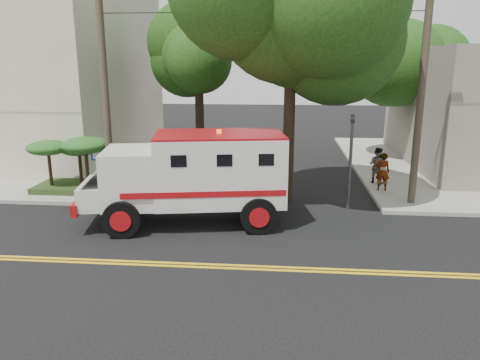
# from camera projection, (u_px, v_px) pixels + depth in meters

# --- Properties ---
(ground) EXTENTS (100.00, 100.00, 0.00)m
(ground) POSITION_uv_depth(u_px,v_px,m) (233.00, 267.00, 12.80)
(ground) COLOR black
(ground) RESTS_ON ground
(sidewalk_nw) EXTENTS (17.00, 17.00, 0.15)m
(sidewalk_nw) POSITION_uv_depth(u_px,v_px,m) (26.00, 158.00, 27.00)
(sidewalk_nw) COLOR gray
(sidewalk_nw) RESTS_ON ground
(utility_pole_left) EXTENTS (0.28, 0.28, 9.00)m
(utility_pole_left) POSITION_uv_depth(u_px,v_px,m) (105.00, 87.00, 17.98)
(utility_pole_left) COLOR #382D23
(utility_pole_left) RESTS_ON ground
(utility_pole_right) EXTENTS (0.28, 0.28, 9.00)m
(utility_pole_right) POSITION_uv_depth(u_px,v_px,m) (422.00, 89.00, 17.11)
(utility_pole_right) COLOR #382D23
(utility_pole_right) RESTS_ON ground
(tree_main) EXTENTS (6.08, 5.70, 9.85)m
(tree_main) POSITION_uv_depth(u_px,v_px,m) (304.00, 12.00, 16.84)
(tree_main) COLOR black
(tree_main) RESTS_ON ground
(tree_left) EXTENTS (4.48, 4.20, 7.70)m
(tree_left) POSITION_uv_depth(u_px,v_px,m) (204.00, 56.00, 23.00)
(tree_left) COLOR black
(tree_left) RESTS_ON ground
(tree_right) EXTENTS (4.80, 4.50, 8.20)m
(tree_right) POSITION_uv_depth(u_px,v_px,m) (423.00, 50.00, 25.73)
(tree_right) COLOR black
(tree_right) RESTS_ON ground
(traffic_signal) EXTENTS (0.15, 0.18, 3.60)m
(traffic_signal) POSITION_uv_depth(u_px,v_px,m) (351.00, 151.00, 17.32)
(traffic_signal) COLOR #3F3F42
(traffic_signal) RESTS_ON ground
(accessibility_sign) EXTENTS (0.45, 0.10, 2.02)m
(accessibility_sign) POSITION_uv_depth(u_px,v_px,m) (98.00, 165.00, 18.97)
(accessibility_sign) COLOR #3F3F42
(accessibility_sign) RESTS_ON ground
(palm_planter) EXTENTS (3.52, 2.63, 2.36)m
(palm_planter) POSITION_uv_depth(u_px,v_px,m) (72.00, 156.00, 19.44)
(palm_planter) COLOR #1E3314
(palm_planter) RESTS_ON sidewalk_nw
(armored_truck) EXTENTS (7.21, 3.73, 3.13)m
(armored_truck) POSITION_uv_depth(u_px,v_px,m) (193.00, 173.00, 15.89)
(armored_truck) COLOR silver
(armored_truck) RESTS_ON ground
(pedestrian_a) EXTENTS (0.60, 0.41, 1.61)m
(pedestrian_a) POSITION_uv_depth(u_px,v_px,m) (383.00, 172.00, 19.70)
(pedestrian_a) COLOR gray
(pedestrian_a) RESTS_ON sidewalk_ne
(pedestrian_b) EXTENTS (0.99, 0.96, 1.61)m
(pedestrian_b) POSITION_uv_depth(u_px,v_px,m) (377.00, 165.00, 20.90)
(pedestrian_b) COLOR gray
(pedestrian_b) RESTS_ON sidewalk_ne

